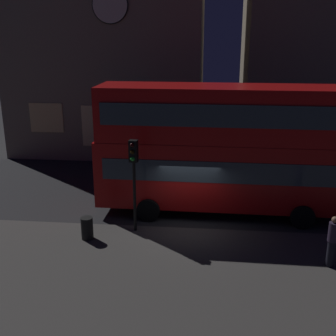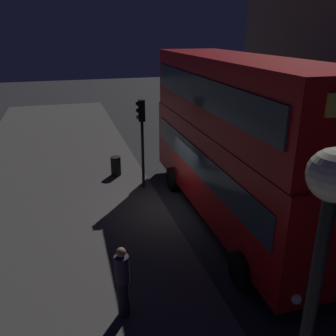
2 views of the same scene
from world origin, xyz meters
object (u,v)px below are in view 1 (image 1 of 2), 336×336
Objects in this scene: traffic_light_near_kerb at (134,167)px; litter_bin at (87,228)px; double_decker_bus at (218,145)px; pedestrian at (332,241)px.

traffic_light_near_kerb is 4.25× the size of litter_bin.
traffic_light_near_kerb is (-3.24, -2.46, -0.31)m from double_decker_bus.
double_decker_bus is at bearing 34.11° from litter_bin.
litter_bin is (-1.71, -0.89, -2.25)m from traffic_light_near_kerb.
litter_bin is at bearing -145.08° from double_decker_bus.
pedestrian is at bearing -49.06° from double_decker_bus.
double_decker_bus is 6.50m from litter_bin.
double_decker_bus reaches higher than litter_bin.
traffic_light_near_kerb is 2.96m from litter_bin.
pedestrian is (7.04, -2.04, -1.74)m from traffic_light_near_kerb.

